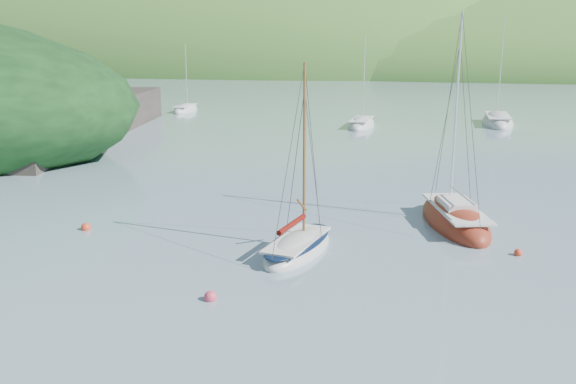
% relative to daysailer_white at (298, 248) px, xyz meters
% --- Properties ---
extents(ground, '(700.00, 700.00, 0.00)m').
position_rel_daysailer_white_xyz_m(ground, '(-0.75, -7.31, -0.21)').
color(ground, gray).
rests_on(ground, ground).
extents(shoreline_hills, '(690.00, 135.00, 56.00)m').
position_rel_daysailer_white_xyz_m(shoreline_hills, '(-10.42, 165.12, -0.21)').
color(shoreline_hills, '#44722B').
rests_on(shoreline_hills, ground).
extents(daysailer_white, '(3.14, 6.31, 9.28)m').
position_rel_daysailer_white_xyz_m(daysailer_white, '(0.00, 0.00, 0.00)').
color(daysailer_white, silver).
rests_on(daysailer_white, ground).
extents(sloop_red, '(5.01, 8.53, 11.94)m').
position_rel_daysailer_white_xyz_m(sloop_red, '(7.10, 6.28, 0.01)').
color(sloop_red, maroon).
rests_on(sloop_red, ground).
extents(distant_sloop_a, '(2.79, 7.40, 10.46)m').
position_rel_daysailer_white_xyz_m(distant_sloop_a, '(-2.68, 41.40, -0.03)').
color(distant_sloop_a, silver).
rests_on(distant_sloop_a, ground).
extents(distant_sloop_b, '(3.41, 9.24, 13.10)m').
position_rel_daysailer_white_xyz_m(distant_sloop_b, '(11.74, 46.79, -0.00)').
color(distant_sloop_b, silver).
rests_on(distant_sloop_b, ground).
extents(distant_sloop_c, '(2.60, 6.56, 9.22)m').
position_rel_daysailer_white_xyz_m(distant_sloop_c, '(-26.67, 49.71, -0.05)').
color(distant_sloop_c, silver).
rests_on(distant_sloop_c, ground).
extents(mooring_buoys, '(21.82, 8.66, 0.50)m').
position_rel_daysailer_white_xyz_m(mooring_buoys, '(-3.68, -1.86, -0.09)').
color(mooring_buoys, '#D93D59').
rests_on(mooring_buoys, ground).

